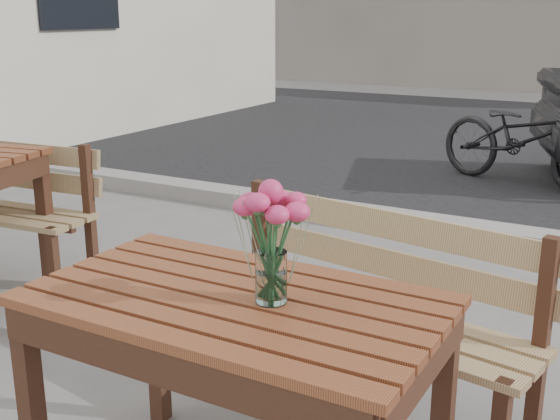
# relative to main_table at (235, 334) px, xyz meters

# --- Properties ---
(street) EXTENTS (30.00, 8.12, 0.12)m
(street) POSITION_rel_main_table_xyz_m (0.05, 5.10, -0.57)
(street) COLOR black
(street) RESTS_ON ground
(main_table) EXTENTS (1.17, 0.69, 0.72)m
(main_table) POSITION_rel_main_table_xyz_m (0.00, 0.00, 0.00)
(main_table) COLOR #552A16
(main_table) RESTS_ON ground
(main_bench) EXTENTS (1.38, 0.62, 0.83)m
(main_bench) POSITION_rel_main_table_xyz_m (0.13, 0.74, -0.10)
(main_bench) COLOR olive
(main_bench) RESTS_ON ground
(main_vase) EXTENTS (0.19, 0.19, 0.34)m
(main_vase) POSITION_rel_main_table_xyz_m (0.11, 0.01, 0.33)
(main_vase) COLOR white
(main_vase) RESTS_ON main_table
(bicycle) EXTENTS (1.77, 1.17, 0.88)m
(bicycle) POSITION_rel_main_table_xyz_m (-0.05, 4.77, -0.16)
(bicycle) COLOR black
(bicycle) RESTS_ON ground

